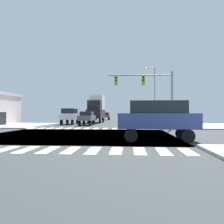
{
  "coord_description": "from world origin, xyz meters",
  "views": [
    {
      "loc": [
        3.81,
        -17.27,
        1.6
      ],
      "look_at": [
        1.94,
        7.6,
        1.77
      ],
      "focal_mm": 37.1,
      "sensor_mm": 36.0,
      "label": 1
    }
  ],
  "objects": [
    {
      "name": "suv_crossing_2",
      "position": [
        5.46,
        -3.5,
        1.39
      ],
      "size": [
        4.6,
        1.96,
        2.34
      ],
      "rotation": [
        0.0,
        0.0,
        1.57
      ],
      "color": "black",
      "rests_on": "ground"
    },
    {
      "name": "sedan_nearside_1",
      "position": [
        -2.0,
        39.98,
        1.12
      ],
      "size": [
        1.8,
        4.3,
        1.88
      ],
      "rotation": [
        0.0,
        0.0,
        3.14
      ],
      "color": "black",
      "rests_on": "ground"
    },
    {
      "name": "crosswalk_near",
      "position": [
        -0.25,
        -7.3,
        0.0
      ],
      "size": [
        13.5,
        2.0,
        0.01
      ],
      "color": "white",
      "rests_on": "ground"
    },
    {
      "name": "sedan_inner_3",
      "position": [
        -5.0,
        37.15,
        1.12
      ],
      "size": [
        1.8,
        4.3,
        1.88
      ],
      "rotation": [
        0.0,
        0.0,
        3.14
      ],
      "color": "black",
      "rests_on": "ground"
    },
    {
      "name": "street_lamp",
      "position": [
        7.52,
        19.12,
        5.23
      ],
      "size": [
        1.78,
        0.32,
        8.85
      ],
      "color": "gray",
      "rests_on": "ground"
    },
    {
      "name": "ground",
      "position": [
        0.0,
        0.0,
        -0.03
      ],
      "size": [
        90.0,
        90.0,
        0.05
      ],
      "color": "#2E3233"
    },
    {
      "name": "sidewalk_corner_nw",
      "position": [
        -13.0,
        12.0,
        0.07
      ],
      "size": [
        12.0,
        12.0,
        0.14
      ],
      "color": "#ABA9A8",
      "rests_on": "ground"
    },
    {
      "name": "sedan_trailing_2",
      "position": [
        -2.0,
        14.07,
        1.12
      ],
      "size": [
        1.8,
        4.3,
        1.88
      ],
      "rotation": [
        0.0,
        0.0,
        3.14
      ],
      "color": "black",
      "rests_on": "ground"
    },
    {
      "name": "suv_middle_3",
      "position": [
        -5.0,
        16.35,
        1.39
      ],
      "size": [
        1.96,
        4.6,
        2.34
      ],
      "rotation": [
        0.0,
        0.0,
        3.14
      ],
      "color": "black",
      "rests_on": "ground"
    },
    {
      "name": "box_truck_outer_1",
      "position": [
        -2.0,
        23.24,
        2.56
      ],
      "size": [
        2.4,
        7.2,
        4.85
      ],
      "rotation": [
        0.0,
        0.0,
        3.14
      ],
      "color": "black",
      "rests_on": "ground"
    },
    {
      "name": "crosswalk_far",
      "position": [
        -0.25,
        7.3,
        0.0
      ],
      "size": [
        13.5,
        2.0,
        0.01
      ],
      "color": "white",
      "rests_on": "ground"
    },
    {
      "name": "traffic_signal_mast",
      "position": [
        5.61,
        7.33,
        4.49
      ],
      "size": [
        6.78,
        0.55,
        6.07
      ],
      "color": "gray",
      "rests_on": "ground"
    },
    {
      "name": "sidewalk_corner_ne",
      "position": [
        13.0,
        12.0,
        0.07
      ],
      "size": [
        12.0,
        12.0,
        0.14
      ],
      "color": "#B2ADA3",
      "rests_on": "ground"
    }
  ]
}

